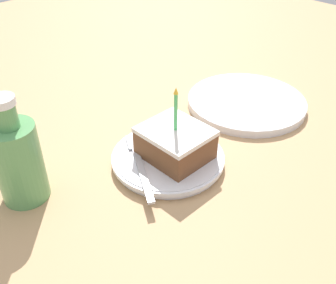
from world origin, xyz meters
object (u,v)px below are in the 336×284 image
object	(u,v)px
fork	(139,161)
bottle	(18,160)
plate	(168,158)
cake_slice	(175,142)
side_plate	(246,102)

from	to	relation	value
fork	bottle	distance (m)	0.21
plate	cake_slice	size ratio (longest dim) A/B	1.50
fork	bottle	world-z (taller)	bottle
plate	cake_slice	xyz separation A→B (m)	(0.01, -0.01, 0.04)
side_plate	cake_slice	bearing A→B (deg)	-172.46
side_plate	fork	bearing A→B (deg)	-179.25
plate	bottle	world-z (taller)	bottle
fork	side_plate	xyz separation A→B (m)	(0.33, 0.00, -0.01)
fork	side_plate	world-z (taller)	fork
plate	fork	distance (m)	0.06
bottle	fork	bearing A→B (deg)	-25.31
bottle	side_plate	world-z (taller)	bottle
cake_slice	side_plate	world-z (taller)	cake_slice
cake_slice	fork	size ratio (longest dim) A/B	0.80
fork	plate	bearing A→B (deg)	-21.23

